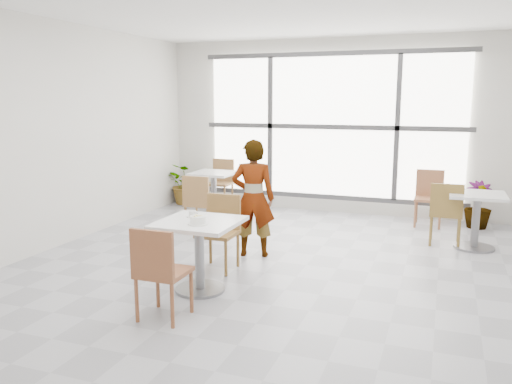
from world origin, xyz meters
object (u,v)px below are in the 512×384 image
(bg_table_left, at_px, (214,187))
(bg_chair_left_far, at_px, (221,179))
(chair_far, at_px, (220,226))
(plant_right, at_px, (478,205))
(coffee_cup, at_px, (193,214))
(bg_chair_right_near, at_px, (446,210))
(main_table, at_px, (199,242))
(bg_table_right, at_px, (476,213))
(oatmeal_bowl, at_px, (198,220))
(bg_chair_left_near, at_px, (199,200))
(chair_near, at_px, (159,268))
(bg_chair_right_far, at_px, (429,194))
(plant_left, at_px, (186,184))
(person, at_px, (253,198))

(bg_table_left, xyz_separation_m, bg_chair_left_far, (-0.21, 0.78, 0.01))
(chair_far, xyz_separation_m, plant_right, (2.95, 3.11, -0.14))
(chair_far, distance_m, plant_right, 4.29)
(coffee_cup, xyz_separation_m, bg_chair_right_near, (2.52, 2.54, -0.28))
(main_table, height_order, bg_chair_left_far, bg_chair_left_far)
(main_table, bearing_deg, bg_table_right, 44.01)
(oatmeal_bowl, xyz_separation_m, bg_chair_left_far, (-1.62, 4.17, -0.29))
(main_table, bearing_deg, bg_chair_left_near, 116.55)
(chair_near, distance_m, bg_table_left, 4.27)
(chair_near, distance_m, bg_chair_right_far, 5.09)
(bg_chair_left_far, bearing_deg, chair_near, -72.17)
(bg_chair_right_far, bearing_deg, chair_far, -126.02)
(coffee_cup, distance_m, plant_left, 4.38)
(chair_far, height_order, oatmeal_bowl, chair_far)
(bg_table_right, height_order, bg_chair_right_near, bg_chair_right_near)
(chair_near, bearing_deg, bg_chair_right_far, -114.70)
(bg_table_right, relative_size, bg_chair_right_far, 0.86)
(person, xyz_separation_m, bg_table_left, (-1.44, 1.91, -0.26))
(bg_chair_left_near, height_order, bg_chair_left_far, same)
(bg_table_right, relative_size, bg_chair_right_near, 0.86)
(main_table, relative_size, chair_far, 0.92)
(chair_far, relative_size, oatmeal_bowl, 4.14)
(bg_table_left, bearing_deg, plant_left, 142.31)
(bg_chair_right_far, bearing_deg, bg_chair_left_near, -151.72)
(main_table, relative_size, coffee_cup, 5.03)
(coffee_cup, distance_m, bg_table_right, 3.86)
(bg_chair_left_far, relative_size, plant_left, 1.11)
(bg_table_right, bearing_deg, bg_table_left, 171.72)
(bg_chair_right_far, bearing_deg, person, -129.35)
(chair_near, bearing_deg, coffee_cup, -81.88)
(bg_table_left, bearing_deg, person, -52.99)
(bg_chair_right_far, distance_m, plant_right, 0.74)
(plant_left, relative_size, plant_right, 1.08)
(bg_chair_right_near, bearing_deg, bg_chair_right_far, -77.35)
(bg_chair_left_far, distance_m, bg_chair_right_near, 4.17)
(person, bearing_deg, bg_chair_right_near, -164.44)
(chair_far, bearing_deg, person, 71.62)
(main_table, relative_size, bg_chair_right_near, 0.92)
(bg_chair_left_near, bearing_deg, bg_table_left, -75.47)
(chair_far, height_order, bg_chair_left_far, same)
(coffee_cup, bearing_deg, bg_chair_left_near, 114.90)
(bg_chair_right_near, distance_m, plant_left, 4.80)
(chair_far, bearing_deg, plant_left, 123.90)
(bg_table_right, xyz_separation_m, bg_chair_left_far, (-4.32, 1.38, 0.01))
(person, height_order, plant_left, person)
(bg_table_right, bearing_deg, chair_near, -128.61)
(main_table, height_order, bg_chair_right_far, bg_chair_right_far)
(plant_right, bearing_deg, bg_chair_right_far, -175.88)
(bg_chair_left_near, height_order, bg_chair_right_far, same)
(bg_chair_left_far, xyz_separation_m, plant_left, (-0.69, -0.09, -0.11))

